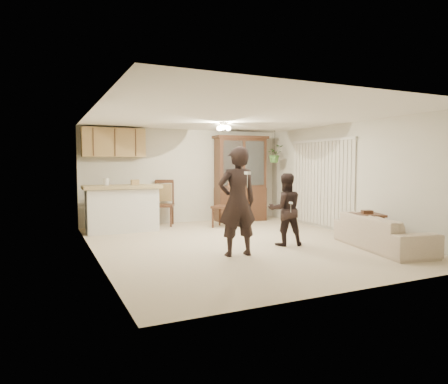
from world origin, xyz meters
name	(u,v)px	position (x,y,z in m)	size (l,w,h in m)	color
floor	(240,243)	(0.00, 0.00, 0.00)	(6.50, 6.50, 0.00)	beige
ceiling	(240,116)	(0.00, 0.00, 2.50)	(5.50, 6.50, 0.02)	white
wall_back	(185,176)	(0.00, 3.25, 1.25)	(5.50, 0.02, 2.50)	beige
wall_front	(361,190)	(0.00, -3.25, 1.25)	(5.50, 0.02, 2.50)	beige
wall_left	(94,183)	(-2.75, 0.00, 1.25)	(0.02, 6.50, 2.50)	beige
wall_right	(348,178)	(2.75, 0.00, 1.25)	(0.02, 6.50, 2.50)	beige
breakfast_bar	(122,210)	(-1.85, 2.35, 0.50)	(1.60, 0.55, 1.00)	silver
bar_top	(122,187)	(-1.85, 2.35, 1.05)	(1.75, 0.70, 0.08)	tan
upper_cabinets	(114,143)	(-1.90, 3.07, 2.10)	(1.50, 0.34, 0.70)	olive
vertical_blinds	(321,183)	(2.71, 0.90, 1.10)	(0.06, 2.30, 2.10)	beige
ceiling_fixture	(223,127)	(0.20, 1.20, 2.40)	(0.36, 0.36, 0.20)	beige
hanging_plant	(275,154)	(2.30, 2.40, 1.85)	(0.43, 0.37, 0.48)	#265522
plant_cord	(275,142)	(2.30, 2.40, 2.17)	(0.01, 0.01, 0.65)	black
sofa	(382,229)	(2.17, -1.56, 0.37)	(1.87, 0.73, 0.73)	beige
adult	(237,204)	(-0.52, -0.92, 0.90)	(0.66, 0.43, 1.80)	black
child	(285,211)	(0.71, -0.53, 0.68)	(0.66, 0.51, 1.35)	black
china_hutch	(240,179)	(1.48, 2.86, 1.16)	(1.52, 0.68, 2.34)	#361B13
side_table	(367,229)	(2.19, -1.15, 0.32)	(0.71, 0.71, 0.68)	#361B13
chair_bar	(118,220)	(-1.94, 2.51, 0.26)	(0.53, 0.53, 0.92)	#361B13
chair_hutch_left	(163,213)	(-0.72, 2.86, 0.33)	(0.68, 0.68, 1.17)	#361B13
chair_hutch_right	(224,214)	(0.58, 1.99, 0.32)	(0.72, 0.72, 1.15)	#361B13
controller_adult	(247,173)	(-0.56, -1.35, 1.43)	(0.05, 0.16, 0.05)	white
controller_child	(291,203)	(0.63, -0.84, 0.86)	(0.04, 0.12, 0.04)	white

